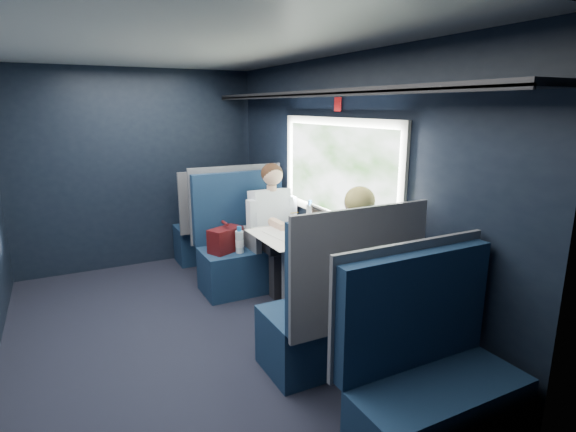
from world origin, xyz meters
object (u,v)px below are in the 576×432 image
woman (354,261)px  cup (309,219)px  seat_row_back (430,384)px  bottle_small (310,214)px  seat_row_front (218,228)px  man (274,221)px  laptop (315,224)px  seat_bay_near (245,248)px  seat_bay_far (337,315)px  table (301,245)px

woman → cup: bearing=78.1°
seat_row_back → bottle_small: seat_row_back is taller
woman → bottle_small: 1.11m
seat_row_front → seat_row_back: 3.59m
man → seat_row_front: bearing=102.8°
laptop → seat_row_front: bearing=103.3°
seat_bay_near → seat_bay_far: size_ratio=1.00×
table → laptop: 0.28m
woman → bottle_small: size_ratio=5.58×
table → seat_bay_far: size_ratio=0.79×
seat_bay_far → seat_row_back: size_ratio=1.09×
table → seat_row_back: 1.82m
seat_row_back → bottle_small: size_ratio=4.90×
bottle_small → laptop: bearing=-109.3°
laptop → bottle_small: size_ratio=1.32×
seat_bay_far → woman: 0.43m
bottle_small → woman: bearing=-102.0°
bottle_small → cup: (-0.00, 0.02, -0.06)m
seat_row_back → cup: (0.48, 2.18, 0.37)m
man → woman: bearing=-90.0°
man → woman: size_ratio=1.00×
table → cup: cup is taller
man → cup: bearing=-53.7°
seat_bay_far → seat_row_front: 2.67m
man → seat_bay_near: bearing=146.9°
seat_bay_far → man: man is taller
seat_bay_near → woman: bearing=-80.6°
seat_bay_near → seat_row_front: 0.93m
seat_row_back → woman: (0.25, 1.09, 0.32)m
man → bottle_small: (0.23, -0.33, 0.13)m
laptop → seat_row_back: bearing=-101.6°
man → seat_bay_far: bearing=-99.0°
table → seat_row_back: seat_row_back is taller
woman → laptop: woman is taller
seat_row_front → seat_row_back: (0.00, -3.59, 0.00)m
table → seat_row_front: bearing=95.8°
woman → laptop: bearing=80.2°
woman → cup: woman is taller
table → man: size_ratio=0.76×
seat_bay_far → laptop: size_ratio=4.03×
seat_bay_far → seat_row_back: bearing=-90.0°
seat_row_front → bottle_small: bearing=-71.4°
seat_bay_near → seat_row_front: size_ratio=1.09×
man → laptop: 0.60m
seat_bay_near → cup: bearing=-44.5°
seat_row_front → cup: (0.48, -1.41, 0.37)m
cup → seat_bay_near: bearing=135.5°
seat_bay_far → cup: 1.40m
seat_row_back → laptop: size_ratio=3.71×
seat_bay_far → seat_row_front: seat_bay_far is taller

